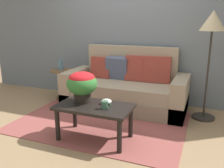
# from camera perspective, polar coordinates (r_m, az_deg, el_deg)

# --- Properties ---
(ground_plane) EXTENTS (14.00, 14.00, 0.00)m
(ground_plane) POSITION_cam_1_polar(r_m,az_deg,el_deg) (3.74, -2.53, -8.83)
(ground_plane) COLOR #997A56
(wall_back) EXTENTS (6.40, 0.12, 2.89)m
(wall_back) POSITION_cam_1_polar(r_m,az_deg,el_deg) (4.61, 3.92, 14.10)
(wall_back) COLOR slate
(wall_back) RESTS_ON ground
(area_rug) EXTENTS (2.48, 1.71, 0.01)m
(area_rug) POSITION_cam_1_polar(r_m,az_deg,el_deg) (3.71, -2.75, -8.96)
(area_rug) COLOR #994C47
(area_rug) RESTS_ON ground
(couch) EXTENTS (2.10, 0.92, 1.05)m
(couch) POSITION_cam_1_polar(r_m,az_deg,el_deg) (4.27, 3.29, -1.04)
(couch) COLOR gray
(couch) RESTS_ON ground
(coffee_table) EXTENTS (0.96, 0.55, 0.46)m
(coffee_table) POSITION_cam_1_polar(r_m,az_deg,el_deg) (3.09, -4.17, -6.34)
(coffee_table) COLOR black
(coffee_table) RESTS_ON ground
(side_table) EXTENTS (0.43, 0.43, 0.58)m
(side_table) POSITION_cam_1_polar(r_m,az_deg,el_deg) (4.76, -11.72, 1.15)
(side_table) COLOR brown
(side_table) RESTS_ON ground
(floor_lamp) EXTENTS (0.37, 0.37, 1.64)m
(floor_lamp) POSITION_cam_1_polar(r_m,az_deg,el_deg) (3.85, 22.50, 11.50)
(floor_lamp) COLOR #2D2823
(floor_lamp) RESTS_ON ground
(potted_plant) EXTENTS (0.40, 0.40, 0.40)m
(potted_plant) POSITION_cam_1_polar(r_m,az_deg,el_deg) (3.14, -7.08, 0.09)
(potted_plant) COLOR black
(potted_plant) RESTS_ON coffee_table
(coffee_mug) EXTENTS (0.13, 0.09, 0.10)m
(coffee_mug) POSITION_cam_1_polar(r_m,az_deg,el_deg) (2.93, -1.67, -4.96)
(coffee_mug) COLOR #3D664C
(coffee_mug) RESTS_ON coffee_table
(snack_bowl) EXTENTS (0.14, 0.14, 0.07)m
(snack_bowl) POSITION_cam_1_polar(r_m,az_deg,el_deg) (3.09, -1.32, -4.13)
(snack_bowl) COLOR silver
(snack_bowl) RESTS_ON coffee_table
(table_vase) EXTENTS (0.10, 0.10, 0.22)m
(table_vase) POSITION_cam_1_polar(r_m,az_deg,el_deg) (4.72, -12.00, 4.37)
(table_vase) COLOR slate
(table_vase) RESTS_ON side_table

